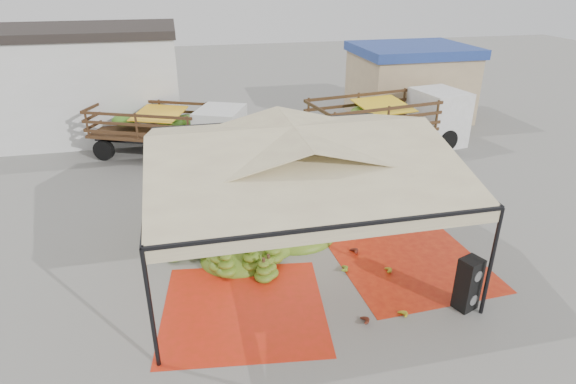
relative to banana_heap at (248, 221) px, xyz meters
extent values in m
plane|color=slate|center=(1.22, -1.02, -0.65)|extent=(90.00, 90.00, 0.00)
cylinder|color=black|center=(-2.78, -5.02, 0.85)|extent=(0.10, 0.10, 3.00)
cylinder|color=black|center=(5.22, -5.02, 0.85)|extent=(0.10, 0.10, 3.00)
cylinder|color=black|center=(-2.78, 2.98, 0.85)|extent=(0.10, 0.10, 3.00)
cylinder|color=black|center=(5.22, 2.98, 0.85)|extent=(0.10, 0.10, 3.00)
pyramid|color=beige|center=(1.22, -1.02, 2.85)|extent=(8.00, 8.00, 1.00)
cube|color=black|center=(1.22, -1.02, 2.35)|extent=(8.00, 8.00, 0.08)
cube|color=beige|center=(1.22, -1.02, 2.17)|extent=(8.00, 8.00, 0.36)
cube|color=silver|center=(-8.78, 12.98, 1.85)|extent=(14.00, 6.00, 5.00)
cube|color=black|center=(-8.78, 12.98, 4.55)|extent=(14.30, 6.30, 0.40)
cube|color=tan|center=(11.22, 11.98, 1.15)|extent=(6.00, 5.00, 3.60)
cube|color=navy|center=(11.22, 11.98, 3.20)|extent=(6.30, 5.30, 0.50)
cube|color=red|center=(-0.67, -3.52, -0.65)|extent=(4.59, 4.42, 0.01)
cube|color=red|center=(4.49, -2.46, -0.65)|extent=(4.32, 4.52, 0.01)
ellipsoid|color=#447117|center=(0.00, 0.00, 0.00)|extent=(6.33, 5.30, 1.30)
ellipsoid|color=gold|center=(3.56, -2.80, -0.55)|extent=(0.53, 0.47, 0.21)
ellipsoid|color=gold|center=(3.15, -4.72, -0.55)|extent=(0.48, 0.42, 0.20)
ellipsoid|color=#561713|center=(2.11, -4.72, -0.55)|extent=(0.49, 0.41, 0.21)
ellipsoid|color=maroon|center=(2.95, -1.63, -0.54)|extent=(0.54, 0.46, 0.23)
ellipsoid|color=#5C801A|center=(2.34, -2.43, -0.54)|extent=(0.61, 0.56, 0.23)
ellipsoid|color=#59811B|center=(-1.16, -2.41, 1.97)|extent=(0.24, 0.24, 0.20)
ellipsoid|color=#59811B|center=(0.34, -2.41, 1.97)|extent=(0.24, 0.24, 0.20)
ellipsoid|color=#59811B|center=(1.84, -2.41, 1.97)|extent=(0.24, 0.24, 0.20)
ellipsoid|color=#59811B|center=(3.34, -2.41, 1.97)|extent=(0.24, 0.24, 0.20)
cube|color=black|center=(4.92, -4.72, -0.29)|extent=(0.65, 0.61, 0.73)
cube|color=black|center=(4.92, -4.72, 0.44)|extent=(0.65, 0.61, 0.73)
imported|color=gray|center=(0.99, 2.97, 0.31)|extent=(0.75, 0.54, 1.92)
cube|color=#4F311A|center=(-3.24, 8.70, 0.44)|extent=(5.71, 4.28, 0.12)
cube|color=silver|center=(-0.11, 7.32, 0.54)|extent=(2.63, 2.84, 2.39)
cylinder|color=black|center=(-5.36, 8.51, -0.19)|extent=(0.98, 0.66, 0.93)
cylinder|color=black|center=(-4.52, 10.40, -0.19)|extent=(0.98, 0.66, 0.93)
cylinder|color=black|center=(-2.33, 7.16, -0.19)|extent=(0.98, 0.66, 0.93)
cylinder|color=black|center=(-1.49, 9.06, -0.19)|extent=(0.98, 0.66, 0.93)
cylinder|color=black|center=(-0.71, 6.45, -0.19)|extent=(0.98, 0.66, 0.93)
cylinder|color=black|center=(0.12, 8.35, -0.19)|extent=(0.98, 0.66, 0.93)
ellipsoid|color=#3E7C19|center=(-3.24, 8.70, 0.96)|extent=(4.55, 3.38, 0.73)
cube|color=yellow|center=(-2.76, 8.49, 1.37)|extent=(2.73, 2.73, 0.26)
cube|color=#462817|center=(6.84, 6.72, 0.55)|extent=(6.08, 3.52, 0.14)
cube|color=white|center=(10.57, 7.33, 0.66)|extent=(2.44, 2.82, 2.63)
cylinder|color=black|center=(4.99, 5.26, -0.14)|extent=(1.07, 0.51, 1.03)
cylinder|color=black|center=(4.62, 7.52, -0.14)|extent=(1.07, 0.51, 1.03)
cylinder|color=black|center=(8.61, 5.85, -0.14)|extent=(1.07, 0.51, 1.03)
cylinder|color=black|center=(8.24, 8.11, -0.14)|extent=(1.07, 0.51, 1.03)
cylinder|color=black|center=(10.53, 6.16, -0.14)|extent=(1.07, 0.51, 1.03)
cylinder|color=black|center=(10.16, 8.42, -0.14)|extent=(1.07, 0.51, 1.03)
ellipsoid|color=#427F1A|center=(6.84, 6.72, 1.12)|extent=(4.85, 2.77, 0.80)
cube|color=gold|center=(7.40, 6.81, 1.58)|extent=(2.63, 2.62, 0.28)
camera|label=1|loc=(-1.78, -13.50, 7.33)|focal=30.00mm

